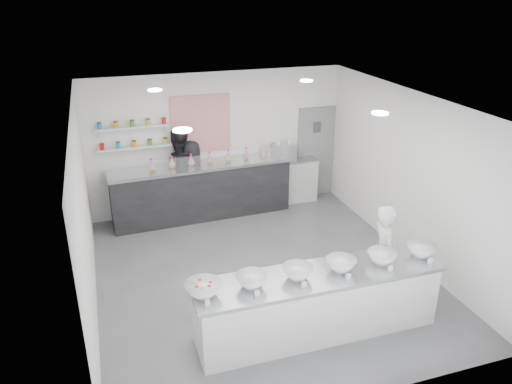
% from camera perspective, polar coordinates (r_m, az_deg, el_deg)
% --- Properties ---
extents(floor, '(6.00, 6.00, 0.00)m').
position_cam_1_polar(floor, '(8.76, 0.69, -9.39)').
color(floor, '#515156').
rests_on(floor, ground).
extents(ceiling, '(6.00, 6.00, 0.00)m').
position_cam_1_polar(ceiling, '(7.59, 0.80, 10.10)').
color(ceiling, white).
rests_on(ceiling, floor).
extents(back_wall, '(5.50, 0.00, 5.50)m').
position_cam_1_polar(back_wall, '(10.77, -4.41, 5.67)').
color(back_wall, white).
rests_on(back_wall, floor).
extents(left_wall, '(0.00, 6.00, 6.00)m').
position_cam_1_polar(left_wall, '(7.71, -19.04, -2.84)').
color(left_wall, white).
rests_on(left_wall, floor).
extents(right_wall, '(0.00, 6.00, 6.00)m').
position_cam_1_polar(right_wall, '(9.26, 17.09, 1.75)').
color(right_wall, white).
rests_on(right_wall, floor).
extents(back_door, '(0.88, 0.04, 2.10)m').
position_cam_1_polar(back_door, '(11.61, 6.81, 4.53)').
color(back_door, gray).
rests_on(back_door, floor).
extents(pattern_panel, '(1.25, 0.03, 1.20)m').
position_cam_1_polar(pattern_panel, '(10.55, -6.31, 7.78)').
color(pattern_panel, red).
rests_on(pattern_panel, back_wall).
extents(jar_shelf_lower, '(1.45, 0.22, 0.04)m').
position_cam_1_polar(jar_shelf_lower, '(10.40, -13.72, 5.01)').
color(jar_shelf_lower, silver).
rests_on(jar_shelf_lower, back_wall).
extents(jar_shelf_upper, '(1.45, 0.22, 0.04)m').
position_cam_1_polar(jar_shelf_upper, '(10.28, -13.94, 7.24)').
color(jar_shelf_upper, silver).
rests_on(jar_shelf_upper, back_wall).
extents(preserve_jars, '(1.45, 0.10, 0.56)m').
position_cam_1_polar(preserve_jars, '(10.30, -13.86, 6.46)').
color(preserve_jars, red).
rests_on(preserve_jars, jar_shelf_lower).
extents(downlight_0, '(0.24, 0.24, 0.02)m').
position_cam_1_polar(downlight_0, '(6.32, -8.41, 7.01)').
color(downlight_0, white).
rests_on(downlight_0, ceiling).
extents(downlight_1, '(0.24, 0.24, 0.02)m').
position_cam_1_polar(downlight_1, '(7.30, 13.99, 8.74)').
color(downlight_1, white).
rests_on(downlight_1, ceiling).
extents(downlight_2, '(0.24, 0.24, 0.02)m').
position_cam_1_polar(downlight_2, '(8.83, -11.47, 11.35)').
color(downlight_2, white).
rests_on(downlight_2, ceiling).
extents(downlight_3, '(0.24, 0.24, 0.02)m').
position_cam_1_polar(downlight_3, '(9.56, 5.79, 12.55)').
color(downlight_3, white).
rests_on(downlight_3, ceiling).
extents(prep_counter, '(3.57, 0.82, 0.97)m').
position_cam_1_polar(prep_counter, '(7.28, 7.05, -12.52)').
color(prep_counter, '#B1B1AC').
rests_on(prep_counter, floor).
extents(back_bar, '(3.83, 0.86, 1.18)m').
position_cam_1_polar(back_bar, '(10.62, -6.19, 0.12)').
color(back_bar, black).
rests_on(back_bar, floor).
extents(sneeze_guard, '(3.75, 0.18, 0.32)m').
position_cam_1_polar(sneeze_guard, '(10.05, -5.89, 3.37)').
color(sneeze_guard, white).
rests_on(sneeze_guard, back_bar).
extents(espresso_ledge, '(1.34, 0.43, 1.00)m').
position_cam_1_polar(espresso_ledge, '(11.35, 3.63, 1.25)').
color(espresso_ledge, '#B1B1AC').
rests_on(espresso_ledge, floor).
extents(espresso_machine, '(0.50, 0.34, 0.38)m').
position_cam_1_polar(espresso_machine, '(11.08, 3.17, 4.49)').
color(espresso_machine, '#93969E').
rests_on(espresso_machine, espresso_ledge).
extents(cup_stacks, '(0.24, 0.24, 0.34)m').
position_cam_1_polar(cup_stacks, '(10.94, 1.03, 4.18)').
color(cup_stacks, '#9A8464').
rests_on(cup_stacks, espresso_ledge).
extents(prep_bowls, '(3.68, 0.54, 0.17)m').
position_cam_1_polar(prep_bowls, '(6.96, 7.28, -8.68)').
color(prep_bowls, white).
rests_on(prep_bowls, prep_counter).
extents(label_cards, '(3.31, 0.04, 0.07)m').
position_cam_1_polar(label_cards, '(6.59, 9.24, -11.33)').
color(label_cards, white).
rests_on(label_cards, prep_counter).
extents(cookie_bags, '(2.15, 0.23, 0.26)m').
position_cam_1_polar(cookie_bags, '(10.36, -6.36, 3.79)').
color(cookie_bags, '#C85781').
rests_on(cookie_bags, back_bar).
extents(woman_prep, '(0.49, 0.65, 1.62)m').
position_cam_1_polar(woman_prep, '(8.00, 14.43, -6.85)').
color(woman_prep, silver).
rests_on(woman_prep, floor).
extents(staff_left, '(1.00, 0.81, 1.93)m').
position_cam_1_polar(staff_left, '(10.64, -8.77, 2.21)').
color(staff_left, black).
rests_on(staff_left, floor).
extents(staff_right, '(0.84, 0.59, 1.63)m').
position_cam_1_polar(staff_right, '(10.74, -7.27, 1.62)').
color(staff_right, black).
rests_on(staff_right, floor).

